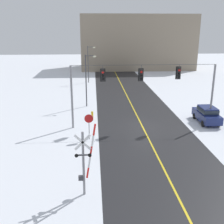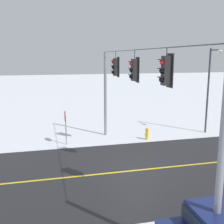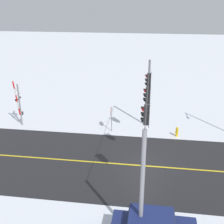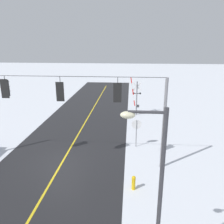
{
  "view_description": "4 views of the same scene",
  "coord_description": "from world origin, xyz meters",
  "px_view_note": "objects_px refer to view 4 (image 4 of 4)",
  "views": [
    {
      "loc": [
        -4.84,
        -26.12,
        9.58
      ],
      "look_at": [
        -3.3,
        -3.19,
        2.53
      ],
      "focal_mm": 44.09,
      "sensor_mm": 36.0,
      "label": 1
    },
    {
      "loc": [
        12.95,
        -4.41,
        5.89
      ],
      "look_at": [
        -1.91,
        -0.74,
        2.81
      ],
      "focal_mm": 44.41,
      "sensor_mm": 36.0,
      "label": 2
    },
    {
      "loc": [
        17.63,
        0.12,
        11.23
      ],
      "look_at": [
        -3.23,
        -2.77,
        2.72
      ],
      "focal_mm": 45.78,
      "sensor_mm": 36.0,
      "label": 3
    },
    {
      "loc": [
        -4.75,
        14.03,
        8.26
      ],
      "look_at": [
        -3.42,
        -2.25,
        3.21
      ],
      "focal_mm": 36.18,
      "sensor_mm": 36.0,
      "label": 4
    }
  ],
  "objects_px": {
    "railroad_crossing": "(136,96)",
    "fire_hydrant": "(134,182)",
    "stop_sign": "(137,127)",
    "streetlamp_near": "(154,186)"
  },
  "relations": [
    {
      "from": "stop_sign",
      "to": "streetlamp_near",
      "type": "distance_m",
      "value": 11.15
    },
    {
      "from": "fire_hydrant",
      "to": "streetlamp_near",
      "type": "bearing_deg",
      "value": 95.58
    },
    {
      "from": "streetlamp_near",
      "to": "fire_hydrant",
      "type": "bearing_deg",
      "value": -84.42
    },
    {
      "from": "railroad_crossing",
      "to": "fire_hydrant",
      "type": "xyz_separation_m",
      "value": [
        0.39,
        14.31,
        -1.79
      ]
    },
    {
      "from": "fire_hydrant",
      "to": "stop_sign",
      "type": "bearing_deg",
      "value": -92.57
    },
    {
      "from": "streetlamp_near",
      "to": "railroad_crossing",
      "type": "bearing_deg",
      "value": -89.67
    },
    {
      "from": "railroad_crossing",
      "to": "fire_hydrant",
      "type": "height_order",
      "value": "railroad_crossing"
    },
    {
      "from": "railroad_crossing",
      "to": "streetlamp_near",
      "type": "distance_m",
      "value": 19.56
    },
    {
      "from": "stop_sign",
      "to": "streetlamp_near",
      "type": "bearing_deg",
      "value": 91.3
    },
    {
      "from": "stop_sign",
      "to": "streetlamp_near",
      "type": "relative_size",
      "value": 0.36
    }
  ]
}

